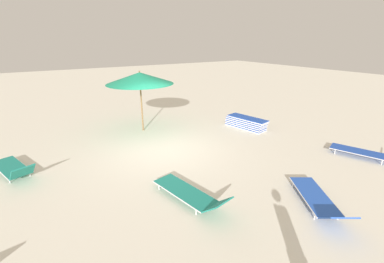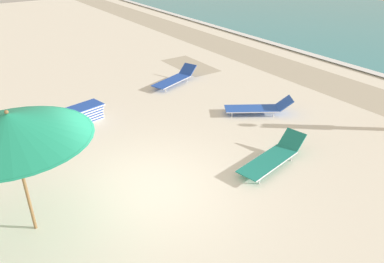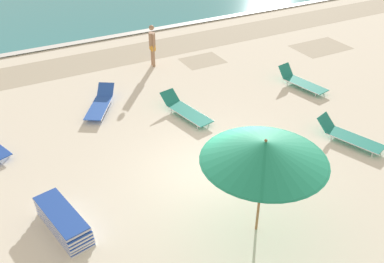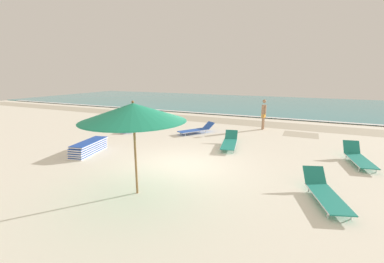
% 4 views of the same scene
% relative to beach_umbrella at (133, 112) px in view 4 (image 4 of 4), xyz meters
% --- Properties ---
extents(ground_plane, '(60.00, 60.00, 0.16)m').
position_rel_beach_umbrella_xyz_m(ground_plane, '(0.16, 2.29, -2.33)').
color(ground_plane, silver).
extents(ocean_water, '(60.00, 18.52, 0.07)m').
position_rel_beach_umbrella_xyz_m(ocean_water, '(0.16, 23.09, -2.22)').
color(ocean_water, teal).
rests_on(ocean_water, ground_plane).
extents(beach_umbrella, '(2.76, 2.76, 2.56)m').
position_rel_beach_umbrella_xyz_m(beach_umbrella, '(0.00, 0.00, 0.00)').
color(beach_umbrella, olive).
rests_on(beach_umbrella, ground_plane).
extents(lounger_stack, '(1.00, 2.02, 0.49)m').
position_rel_beach_umbrella_xyz_m(lounger_stack, '(-4.01, 2.14, -2.00)').
color(lounger_stack, blue).
rests_on(lounger_stack, ground_plane).
extents(sun_lounger_under_umbrella, '(1.65, 2.12, 0.53)m').
position_rel_beach_umbrella_xyz_m(sun_lounger_under_umbrella, '(-1.43, 7.34, -2.04)').
color(sun_lounger_under_umbrella, blue).
rests_on(sun_lounger_under_umbrella, ground_plane).
extents(sun_lounger_beside_umbrella, '(1.23, 2.16, 0.58)m').
position_rel_beach_umbrella_xyz_m(sun_lounger_beside_umbrella, '(4.68, 1.70, -2.03)').
color(sun_lounger_beside_umbrella, '#1E8475').
rests_on(sun_lounger_beside_umbrella, ground_plane).
extents(sun_lounger_near_water_left, '(1.32, 2.24, 0.52)m').
position_rel_beach_umbrella_xyz_m(sun_lounger_near_water_left, '(-5.28, 6.59, -2.04)').
color(sun_lounger_near_water_left, blue).
rests_on(sun_lounger_near_water_left, ground_plane).
extents(sun_lounger_near_water_right, '(1.03, 2.31, 0.54)m').
position_rel_beach_umbrella_xyz_m(sun_lounger_near_water_right, '(0.99, 5.53, -2.04)').
color(sun_lounger_near_water_right, '#1E8475').
rests_on(sun_lounger_near_water_right, ground_plane).
extents(sun_lounger_mid_beach_solo, '(0.97, 2.12, 0.63)m').
position_rel_beach_umbrella_xyz_m(sun_lounger_mid_beach_solo, '(5.92, 5.37, -2.03)').
color(sun_lounger_mid_beach_solo, '#1E8475').
rests_on(sun_lounger_mid_beach_solo, ground_plane).
extents(beachgoer_wading_adult, '(0.27, 0.45, 1.76)m').
position_rel_beach_umbrella_xyz_m(beachgoer_wading_adult, '(1.72, 9.91, -1.25)').
color(beachgoer_wading_adult, '#A37A5B').
rests_on(beachgoer_wading_adult, ground_plane).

